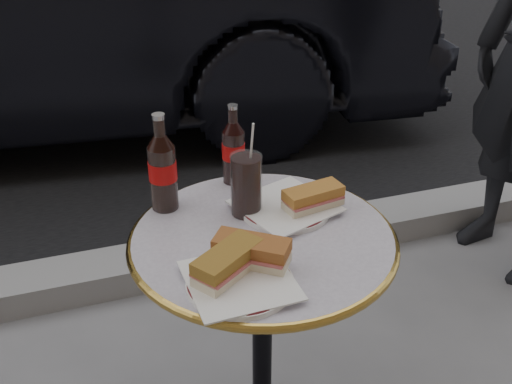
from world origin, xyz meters
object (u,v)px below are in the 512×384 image
object	(u,v)px
plate_right	(285,208)
cola_bottle_left	(162,162)
bistro_table	(262,354)
cola_glass	(246,185)
plate_left	(240,283)
cola_bottle_right	(233,144)

from	to	relation	value
plate_right	cola_bottle_left	world-z (taller)	cola_bottle_left
bistro_table	cola_glass	world-z (taller)	cola_glass
plate_left	cola_bottle_left	world-z (taller)	cola_bottle_left
plate_left	cola_glass	size ratio (longest dim) A/B	1.42
bistro_table	cola_bottle_left	xyz separation A→B (m)	(-0.19, 0.19, 0.49)
cola_bottle_right	plate_left	bearing A→B (deg)	-105.12
plate_left	cola_bottle_right	bearing A→B (deg)	74.88
cola_glass	plate_left	bearing A→B (deg)	-110.32
cola_glass	cola_bottle_right	bearing A→B (deg)	83.87
bistro_table	plate_left	world-z (taller)	plate_left
plate_left	cola_bottle_right	xyz separation A→B (m)	(0.12, 0.43, 0.10)
plate_left	cola_glass	xyz separation A→B (m)	(0.10, 0.27, 0.07)
plate_right	cola_bottle_right	xyz separation A→B (m)	(-0.08, 0.18, 0.10)
plate_left	cola_glass	world-z (taller)	cola_glass
cola_bottle_right	cola_glass	size ratio (longest dim) A/B	1.39
bistro_table	cola_glass	xyz separation A→B (m)	(-0.01, 0.11, 0.44)
bistro_table	cola_bottle_right	size ratio (longest dim) A/B	3.39
plate_right	cola_glass	bearing A→B (deg)	168.28
plate_left	plate_right	xyz separation A→B (m)	(0.19, 0.25, -0.00)
plate_left	cola_bottle_left	bearing A→B (deg)	103.01
cola_bottle_right	cola_glass	xyz separation A→B (m)	(-0.02, -0.16, -0.03)
cola_bottle_left	cola_bottle_right	distance (m)	0.21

